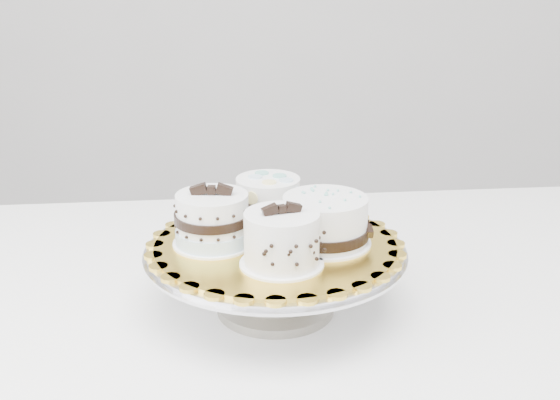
{
  "coord_description": "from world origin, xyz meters",
  "views": [
    {
      "loc": [
        -0.04,
        -0.79,
        1.21
      ],
      "look_at": [
        -0.03,
        0.06,
        0.9
      ],
      "focal_mm": 45.0,
      "sensor_mm": 36.0,
      "label": 1
    }
  ],
  "objects_px": {
    "cake_stand": "(275,267)",
    "cake_swirl": "(282,240)",
    "table": "(289,339)",
    "cake_board": "(275,245)",
    "cake_banded": "(213,221)",
    "cake_dots": "(268,200)",
    "cake_ribbon": "(326,222)"
  },
  "relations": [
    {
      "from": "cake_stand",
      "to": "cake_swirl",
      "type": "xyz_separation_m",
      "value": [
        0.01,
        -0.07,
        0.07
      ]
    },
    {
      "from": "table",
      "to": "cake_board",
      "type": "bearing_deg",
      "value": -121.45
    },
    {
      "from": "cake_banded",
      "to": "cake_dots",
      "type": "xyz_separation_m",
      "value": [
        0.07,
        0.08,
        0.0
      ]
    },
    {
      "from": "cake_swirl",
      "to": "cake_ribbon",
      "type": "relative_size",
      "value": 0.9
    },
    {
      "from": "table",
      "to": "cake_stand",
      "type": "relative_size",
      "value": 3.92
    },
    {
      "from": "cake_stand",
      "to": "cake_board",
      "type": "bearing_deg",
      "value": -90.0
    },
    {
      "from": "cake_dots",
      "to": "cake_board",
      "type": "bearing_deg",
      "value": -61.17
    },
    {
      "from": "cake_swirl",
      "to": "cake_ribbon",
      "type": "xyz_separation_m",
      "value": [
        0.06,
        0.07,
        -0.0
      ]
    },
    {
      "from": "cake_swirl",
      "to": "cake_dots",
      "type": "distance_m",
      "value": 0.14
    },
    {
      "from": "cake_board",
      "to": "cake_banded",
      "type": "relative_size",
      "value": 3.01
    },
    {
      "from": "table",
      "to": "cake_banded",
      "type": "height_order",
      "value": "cake_banded"
    },
    {
      "from": "cake_swirl",
      "to": "table",
      "type": "bearing_deg",
      "value": 65.26
    },
    {
      "from": "cake_swirl",
      "to": "cake_stand",
      "type": "bearing_deg",
      "value": 78.02
    },
    {
      "from": "table",
      "to": "cake_swirl",
      "type": "relative_size",
      "value": 11.71
    },
    {
      "from": "cake_stand",
      "to": "table",
      "type": "bearing_deg",
      "value": 63.84
    },
    {
      "from": "cake_board",
      "to": "cake_ribbon",
      "type": "xyz_separation_m",
      "value": [
        0.07,
        -0.0,
        0.03
      ]
    },
    {
      "from": "table",
      "to": "cake_swirl",
      "type": "height_order",
      "value": "cake_swirl"
    },
    {
      "from": "table",
      "to": "cake_swirl",
      "type": "bearing_deg",
      "value": -101.68
    },
    {
      "from": "cake_board",
      "to": "cake_ribbon",
      "type": "relative_size",
      "value": 2.47
    },
    {
      "from": "cake_board",
      "to": "cake_dots",
      "type": "distance_m",
      "value": 0.08
    },
    {
      "from": "cake_board",
      "to": "cake_dots",
      "type": "relative_size",
      "value": 2.75
    },
    {
      "from": "table",
      "to": "cake_banded",
      "type": "relative_size",
      "value": 12.84
    },
    {
      "from": "cake_dots",
      "to": "cake_banded",
      "type": "bearing_deg",
      "value": -112.08
    },
    {
      "from": "cake_banded",
      "to": "cake_dots",
      "type": "height_order",
      "value": "cake_banded"
    },
    {
      "from": "cake_stand",
      "to": "cake_board",
      "type": "xyz_separation_m",
      "value": [
        0.0,
        -0.0,
        0.03
      ]
    },
    {
      "from": "cake_stand",
      "to": "cake_ribbon",
      "type": "distance_m",
      "value": 0.09
    },
    {
      "from": "cake_stand",
      "to": "cake_swirl",
      "type": "bearing_deg",
      "value": -83.62
    },
    {
      "from": "cake_dots",
      "to": "cake_ribbon",
      "type": "height_order",
      "value": "same"
    },
    {
      "from": "table",
      "to": "cake_dots",
      "type": "height_order",
      "value": "cake_dots"
    },
    {
      "from": "cake_banded",
      "to": "cake_ribbon",
      "type": "distance_m",
      "value": 0.15
    },
    {
      "from": "cake_banded",
      "to": "cake_board",
      "type": "bearing_deg",
      "value": 4.72
    },
    {
      "from": "cake_stand",
      "to": "cake_banded",
      "type": "distance_m",
      "value": 0.1
    }
  ]
}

